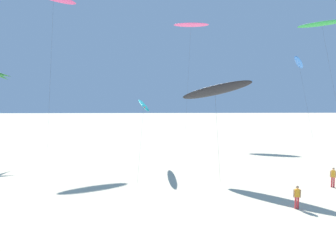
{
  "coord_description": "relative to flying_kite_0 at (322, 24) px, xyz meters",
  "views": [
    {
      "loc": [
        -0.3,
        -3.77,
        7.71
      ],
      "look_at": [
        0.42,
        18.51,
        5.72
      ],
      "focal_mm": 35.45,
      "sensor_mm": 36.0,
      "label": 1
    }
  ],
  "objects": [
    {
      "name": "person_near_left",
      "position": [
        -8.2,
        -19.69,
        -16.94
      ],
      "size": [
        0.45,
        0.33,
        1.72
      ],
      "color": "red",
      "rests_on": "ground"
    },
    {
      "name": "flying_kite_0",
      "position": [
        0.0,
        0.0,
        0.0
      ],
      "size": [
        4.72,
        13.52,
        18.49
      ],
      "color": "green",
      "rests_on": "ground"
    },
    {
      "name": "flying_kite_5",
      "position": [
        3.01,
        14.21,
        -3.94
      ],
      "size": [
        4.68,
        7.39,
        15.1
      ],
      "color": "blue",
      "rests_on": "ground"
    },
    {
      "name": "flying_kite_2",
      "position": [
        -17.59,
        -15.1,
        -9.58
      ],
      "size": [
        6.84,
        6.26,
        9.54
      ],
      "color": "black",
      "rests_on": "ground"
    },
    {
      "name": "flying_kite_1",
      "position": [
        -16.77,
        16.35,
        3.17
      ],
      "size": [
        6.94,
        7.55,
        21.63
      ],
      "color": "#EA5193",
      "rests_on": "ground"
    },
    {
      "name": "flying_kite_4",
      "position": [
        -24.63,
        -9.69,
        -11.15
      ],
      "size": [
        1.84,
        12.07,
        7.6
      ],
      "color": "#19B2B7",
      "rests_on": "ground"
    },
    {
      "name": "person_foreground_walker",
      "position": [
        -13.52,
        -24.9,
        -16.99
      ],
      "size": [
        0.51,
        0.24,
        1.62
      ],
      "color": "red",
      "rests_on": "ground"
    }
  ]
}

